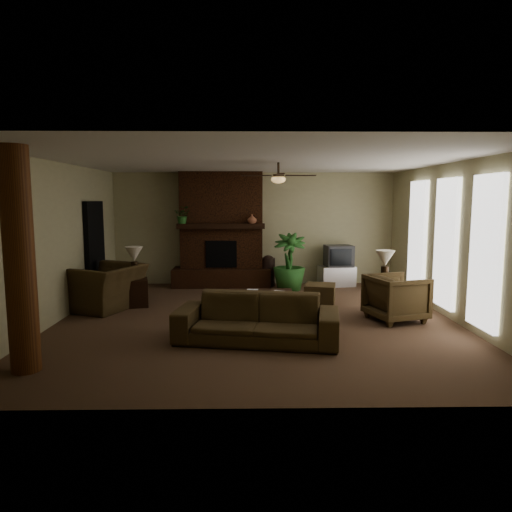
{
  "coord_description": "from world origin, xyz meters",
  "views": [
    {
      "loc": [
        -0.14,
        -7.98,
        2.16
      ],
      "look_at": [
        0.0,
        0.4,
        1.1
      ],
      "focal_mm": 31.97,
      "sensor_mm": 36.0,
      "label": 1
    }
  ],
  "objects_px": {
    "sofa": "(257,311)",
    "armchair_left": "(106,280)",
    "floor_vase": "(268,269)",
    "ottoman": "(320,294)",
    "lamp_right": "(385,261)",
    "coffee_table": "(261,295)",
    "side_table_right": "(387,299)",
    "log_column": "(20,261)",
    "side_table_left": "(135,292)",
    "tv_stand": "(336,276)",
    "armchair_right": "(396,295)",
    "lamp_left": "(134,257)",
    "floor_plant": "(289,274)"
  },
  "relations": [
    {
      "from": "sofa",
      "to": "armchair_left",
      "type": "relative_size",
      "value": 1.83
    },
    {
      "from": "floor_vase",
      "to": "ottoman",
      "type": "bearing_deg",
      "value": -62.7
    },
    {
      "from": "floor_vase",
      "to": "lamp_right",
      "type": "relative_size",
      "value": 1.18
    },
    {
      "from": "coffee_table",
      "to": "side_table_right",
      "type": "distance_m",
      "value": 2.39
    },
    {
      "from": "log_column",
      "to": "side_table_left",
      "type": "bearing_deg",
      "value": 81.53
    },
    {
      "from": "armchair_left",
      "to": "lamp_right",
      "type": "height_order",
      "value": "lamp_right"
    },
    {
      "from": "armchair_left",
      "to": "ottoman",
      "type": "relative_size",
      "value": 2.21
    },
    {
      "from": "floor_vase",
      "to": "tv_stand",
      "type": "bearing_deg",
      "value": -0.62
    },
    {
      "from": "coffee_table",
      "to": "ottoman",
      "type": "height_order",
      "value": "coffee_table"
    },
    {
      "from": "armchair_right",
      "to": "tv_stand",
      "type": "distance_m",
      "value": 3.27
    },
    {
      "from": "coffee_table",
      "to": "tv_stand",
      "type": "distance_m",
      "value": 3.4
    },
    {
      "from": "log_column",
      "to": "armchair_left",
      "type": "relative_size",
      "value": 2.11
    },
    {
      "from": "armchair_left",
      "to": "sofa",
      "type": "bearing_deg",
      "value": 76.69
    },
    {
      "from": "armchair_right",
      "to": "sofa",
      "type": "bearing_deg",
      "value": 97.52
    },
    {
      "from": "side_table_right",
      "to": "lamp_left",
      "type": "bearing_deg",
      "value": 171.41
    },
    {
      "from": "armchair_left",
      "to": "lamp_left",
      "type": "xyz_separation_m",
      "value": [
        0.5,
        0.28,
        0.42
      ]
    },
    {
      "from": "coffee_table",
      "to": "floor_plant",
      "type": "bearing_deg",
      "value": 72.08
    },
    {
      "from": "log_column",
      "to": "floor_vase",
      "type": "distance_m",
      "value": 6.53
    },
    {
      "from": "floor_plant",
      "to": "side_table_right",
      "type": "xyz_separation_m",
      "value": [
        1.65,
        -2.23,
        -0.1
      ]
    },
    {
      "from": "armchair_left",
      "to": "coffee_table",
      "type": "height_order",
      "value": "armchair_left"
    },
    {
      "from": "coffee_table",
      "to": "side_table_left",
      "type": "height_order",
      "value": "side_table_left"
    },
    {
      "from": "sofa",
      "to": "floor_vase",
      "type": "bearing_deg",
      "value": 95.15
    },
    {
      "from": "side_table_left",
      "to": "side_table_right",
      "type": "height_order",
      "value": "same"
    },
    {
      "from": "lamp_left",
      "to": "tv_stand",
      "type": "bearing_deg",
      "value": 23.95
    },
    {
      "from": "floor_vase",
      "to": "lamp_left",
      "type": "height_order",
      "value": "lamp_left"
    },
    {
      "from": "armchair_left",
      "to": "ottoman",
      "type": "bearing_deg",
      "value": 117.67
    },
    {
      "from": "coffee_table",
      "to": "tv_stand",
      "type": "height_order",
      "value": "tv_stand"
    },
    {
      "from": "ottoman",
      "to": "lamp_left",
      "type": "distance_m",
      "value": 3.86
    },
    {
      "from": "log_column",
      "to": "lamp_left",
      "type": "xyz_separation_m",
      "value": [
        0.51,
        3.54,
        -0.4
      ]
    },
    {
      "from": "ottoman",
      "to": "floor_plant",
      "type": "relative_size",
      "value": 0.45
    },
    {
      "from": "sofa",
      "to": "side_table_right",
      "type": "bearing_deg",
      "value": 43.62
    },
    {
      "from": "ottoman",
      "to": "side_table_right",
      "type": "relative_size",
      "value": 1.09
    },
    {
      "from": "coffee_table",
      "to": "lamp_left",
      "type": "bearing_deg",
      "value": 162.79
    },
    {
      "from": "coffee_table",
      "to": "side_table_right",
      "type": "bearing_deg",
      "value": 0.99
    },
    {
      "from": "tv_stand",
      "to": "lamp_right",
      "type": "height_order",
      "value": "lamp_right"
    },
    {
      "from": "ottoman",
      "to": "log_column",
      "type": "bearing_deg",
      "value": -139.72
    },
    {
      "from": "floor_plant",
      "to": "side_table_left",
      "type": "xyz_separation_m",
      "value": [
        -3.25,
        -1.54,
        -0.1
      ]
    },
    {
      "from": "armchair_left",
      "to": "log_column",
      "type": "bearing_deg",
      "value": 22.5
    },
    {
      "from": "ottoman",
      "to": "side_table_left",
      "type": "height_order",
      "value": "side_table_left"
    },
    {
      "from": "lamp_right",
      "to": "tv_stand",
      "type": "bearing_deg",
      "value": 97.64
    },
    {
      "from": "log_column",
      "to": "sofa",
      "type": "relative_size",
      "value": 1.15
    },
    {
      "from": "log_column",
      "to": "tv_stand",
      "type": "relative_size",
      "value": 3.29
    },
    {
      "from": "armchair_left",
      "to": "side_table_left",
      "type": "height_order",
      "value": "armchair_left"
    },
    {
      "from": "armchair_left",
      "to": "tv_stand",
      "type": "xyz_separation_m",
      "value": [
        4.99,
        2.27,
        -0.33
      ]
    },
    {
      "from": "side_table_right",
      "to": "ottoman",
      "type": "bearing_deg",
      "value": 143.57
    },
    {
      "from": "log_column",
      "to": "lamp_right",
      "type": "xyz_separation_m",
      "value": [
        5.36,
        2.8,
        -0.4
      ]
    },
    {
      "from": "coffee_table",
      "to": "lamp_right",
      "type": "bearing_deg",
      "value": 1.09
    },
    {
      "from": "tv_stand",
      "to": "armchair_left",
      "type": "bearing_deg",
      "value": -165.87
    },
    {
      "from": "ottoman",
      "to": "lamp_left",
      "type": "relative_size",
      "value": 0.92
    },
    {
      "from": "floor_vase",
      "to": "armchair_right",
      "type": "bearing_deg",
      "value": -56.76
    }
  ]
}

